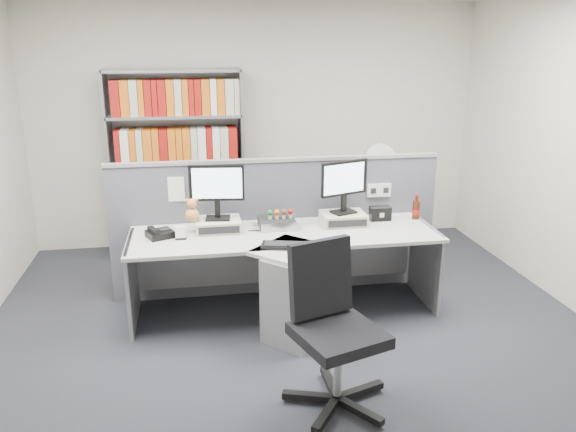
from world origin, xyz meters
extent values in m
plane|color=#2F3138|center=(0.00, 0.00, 0.00)|extent=(5.50, 5.50, 0.00)
cube|color=beige|center=(0.00, 2.75, 1.35)|extent=(5.00, 0.04, 2.70)
cube|color=#565761|center=(0.00, 1.25, 0.62)|extent=(3.00, 0.05, 1.25)
cube|color=#9B9BA0|center=(0.00, 1.25, 1.26)|extent=(3.00, 0.07, 0.03)
cube|color=white|center=(0.95, 1.22, 0.95)|extent=(0.22, 0.04, 0.12)
cube|color=white|center=(-0.90, 1.22, 1.05)|extent=(0.16, 0.00, 0.22)
cube|color=white|center=(-0.50, 1.22, 1.05)|extent=(0.16, 0.00, 0.22)
cube|color=white|center=(0.70, 1.22, 1.05)|extent=(0.16, 0.00, 0.22)
cube|color=#BAB9B3|center=(0.00, 0.82, 0.70)|extent=(2.60, 0.80, 0.03)
cube|color=#BAB9B3|center=(0.00, 0.42, 0.70)|extent=(0.74, 0.74, 0.03)
cube|color=gray|center=(0.00, 0.30, 0.34)|extent=(0.57, 0.57, 0.69)
cube|color=gray|center=(-1.28, 0.82, 0.36)|extent=(0.03, 0.70, 0.72)
cube|color=gray|center=(1.28, 0.82, 0.36)|extent=(0.03, 0.70, 0.72)
cube|color=gray|center=(0.00, 1.18, 0.35)|extent=(2.50, 0.02, 0.45)
cube|color=beige|center=(-0.55, 0.98, 0.77)|extent=(0.38, 0.30, 0.10)
cube|color=black|center=(-0.55, 0.83, 0.77)|extent=(0.34, 0.01, 0.06)
cube|color=beige|center=(0.55, 0.98, 0.77)|extent=(0.38, 0.30, 0.10)
cube|color=black|center=(0.55, 0.83, 0.77)|extent=(0.34, 0.01, 0.06)
cube|color=black|center=(-0.55, 0.98, 0.83)|extent=(0.22, 0.17, 0.02)
cube|color=black|center=(-0.55, 0.98, 0.91)|extent=(0.05, 0.03, 0.17)
cube|color=black|center=(-0.55, 0.98, 1.14)|extent=(0.46, 0.08, 0.30)
cube|color=#C2E2FE|center=(-0.55, 0.96, 1.14)|extent=(0.41, 0.05, 0.26)
cube|color=black|center=(0.55, 0.98, 0.83)|extent=(0.24, 0.21, 0.02)
cube|color=black|center=(0.55, 0.98, 0.91)|extent=(0.05, 0.04, 0.16)
cube|color=black|center=(0.55, 0.98, 1.14)|extent=(0.44, 0.19, 0.30)
cube|color=#C2E2FE|center=(0.54, 0.96, 1.14)|extent=(0.39, 0.14, 0.26)
cube|color=black|center=(-0.04, 0.99, 0.76)|extent=(0.30, 0.27, 0.08)
cube|color=silver|center=(-0.04, 0.85, 0.76)|extent=(0.30, 0.01, 0.07)
cylinder|color=beige|center=(-0.10, 0.97, 0.82)|extent=(0.03, 0.03, 0.03)
sphere|color=#19721E|center=(-0.10, 0.97, 0.86)|extent=(0.05, 0.05, 0.05)
cylinder|color=beige|center=(-0.04, 0.97, 0.82)|extent=(0.03, 0.03, 0.03)
sphere|color=orange|center=(-0.04, 0.97, 0.86)|extent=(0.05, 0.05, 0.05)
cylinder|color=beige|center=(0.02, 0.97, 0.82)|extent=(0.03, 0.03, 0.03)
sphere|color=#593319|center=(0.02, 0.97, 0.86)|extent=(0.05, 0.05, 0.05)
cylinder|color=beige|center=(0.08, 0.97, 0.82)|extent=(0.03, 0.03, 0.03)
sphere|color=#A5140F|center=(0.08, 0.97, 0.86)|extent=(0.05, 0.05, 0.05)
cube|color=black|center=(-0.02, 0.47, 0.73)|extent=(0.47, 0.27, 0.02)
cube|color=black|center=(-0.02, 0.47, 0.75)|extent=(0.41, 0.21, 0.01)
ellipsoid|color=black|center=(0.37, 0.44, 0.74)|extent=(0.06, 0.10, 0.04)
cube|color=black|center=(-1.03, 0.88, 0.75)|extent=(0.26, 0.25, 0.06)
cube|color=black|center=(-1.08, 0.86, 0.79)|extent=(0.11, 0.17, 0.03)
cube|color=black|center=(-0.99, 0.90, 0.78)|extent=(0.11, 0.09, 0.01)
cube|color=black|center=(-0.86, 0.80, 0.73)|extent=(0.09, 0.05, 0.02)
cube|color=white|center=(-0.86, 0.79, 0.78)|extent=(0.08, 0.03, 0.09)
cube|color=white|center=(-0.86, 0.82, 0.78)|extent=(0.08, 0.03, 0.09)
sphere|color=#D08F45|center=(-0.76, 0.94, 0.88)|extent=(0.12, 0.12, 0.12)
sphere|color=#D08F45|center=(-0.76, 0.94, 0.98)|extent=(0.08, 0.08, 0.08)
sphere|color=#D08F45|center=(-0.80, 0.94, 1.01)|extent=(0.03, 0.03, 0.03)
sphere|color=#D08F45|center=(-0.73, 0.94, 1.01)|extent=(0.03, 0.03, 0.03)
cube|color=black|center=(0.91, 1.03, 0.78)|extent=(0.18, 0.10, 0.12)
cylinder|color=#3F190A|center=(1.24, 1.01, 0.81)|extent=(0.07, 0.07, 0.17)
cylinder|color=#A5140F|center=(1.24, 1.01, 0.79)|extent=(0.07, 0.07, 0.05)
cylinder|color=#3F190A|center=(1.24, 1.01, 0.92)|extent=(0.03, 0.03, 0.05)
cylinder|color=#A5140F|center=(1.24, 1.01, 0.95)|extent=(0.03, 0.03, 0.01)
cube|color=gray|center=(-1.59, 2.45, 1.00)|extent=(0.03, 0.40, 2.00)
cube|color=gray|center=(-0.21, 2.45, 1.00)|extent=(0.03, 0.40, 2.00)
cube|color=gray|center=(-0.90, 2.64, 1.00)|extent=(1.40, 0.02, 2.00)
cube|color=gray|center=(-0.90, 2.45, 0.02)|extent=(1.38, 0.40, 0.03)
cube|color=gray|center=(-0.90, 2.45, 0.52)|extent=(1.38, 0.40, 0.03)
cube|color=gray|center=(-0.90, 2.45, 1.02)|extent=(1.38, 0.40, 0.03)
cube|color=gray|center=(-0.90, 2.45, 1.52)|extent=(1.38, 0.40, 0.03)
cube|color=gray|center=(-0.90, 2.45, 1.98)|extent=(1.38, 0.40, 0.03)
cube|color=#A5140F|center=(-0.90, 2.42, 0.22)|extent=(1.24, 0.28, 0.36)
cube|color=orange|center=(-0.90, 2.42, 0.72)|extent=(1.24, 0.28, 0.36)
cube|color=beige|center=(-0.90, 2.42, 1.21)|extent=(1.24, 0.28, 0.36)
cube|color=white|center=(-0.90, 2.42, 1.71)|extent=(1.24, 0.28, 0.36)
cube|color=gray|center=(1.20, 2.00, 0.35)|extent=(0.45, 0.60, 0.70)
cube|color=black|center=(1.20, 1.70, 0.52)|extent=(0.40, 0.02, 0.28)
cube|color=black|center=(1.20, 1.70, 0.20)|extent=(0.40, 0.02, 0.28)
cylinder|color=white|center=(1.20, 2.00, 0.72)|extent=(0.19, 0.19, 0.03)
cylinder|color=white|center=(1.20, 2.00, 0.83)|extent=(0.03, 0.03, 0.19)
cylinder|color=white|center=(1.20, 1.98, 1.09)|extent=(0.32, 0.07, 0.32)
cylinder|color=silver|center=(1.20, 2.01, 1.09)|extent=(0.32, 0.06, 0.32)
cylinder|color=silver|center=(0.11, -0.59, 0.27)|extent=(0.05, 0.05, 0.43)
cube|color=black|center=(0.11, -0.59, 0.51)|extent=(0.63, 0.63, 0.08)
cube|color=black|center=(0.04, -0.38, 0.81)|extent=(0.45, 0.25, 0.50)
cube|color=black|center=(0.30, -0.53, 0.05)|extent=(0.33, 0.16, 0.04)
cylinder|color=black|center=(0.42, -0.49, 0.03)|extent=(0.05, 0.05, 0.03)
cube|color=black|center=(0.11, -0.40, 0.05)|extent=(0.06, 0.33, 0.04)
cylinder|color=black|center=(0.11, -0.27, 0.03)|extent=(0.05, 0.05, 0.03)
cube|color=black|center=(-0.07, -0.53, 0.05)|extent=(0.33, 0.15, 0.04)
cylinder|color=black|center=(-0.20, -0.49, 0.03)|extent=(0.05, 0.05, 0.03)
cube|color=black|center=(0.00, -0.75, 0.05)|extent=(0.23, 0.30, 0.04)
cylinder|color=black|center=(-0.08, -0.86, 0.03)|extent=(0.05, 0.05, 0.03)
cube|color=black|center=(0.23, -0.75, 0.05)|extent=(0.24, 0.29, 0.04)
cylinder|color=black|center=(0.31, -0.85, 0.03)|extent=(0.05, 0.05, 0.03)
camera|label=1|loc=(-0.73, -3.69, 2.28)|focal=35.65mm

